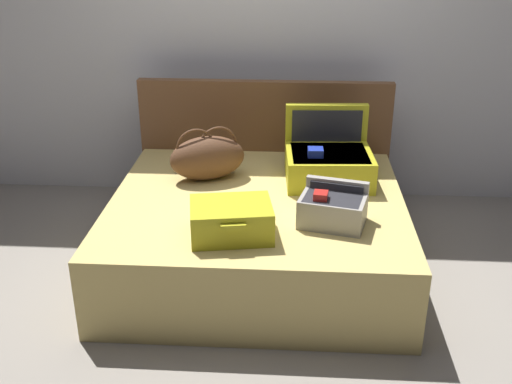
{
  "coord_description": "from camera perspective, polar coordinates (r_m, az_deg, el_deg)",
  "views": [
    {
      "loc": [
        0.21,
        -3.0,
        2.06
      ],
      "look_at": [
        0.0,
        0.28,
        0.59
      ],
      "focal_mm": 42.67,
      "sensor_mm": 36.0,
      "label": 1
    }
  ],
  "objects": [
    {
      "name": "ground_plane",
      "position": [
        3.65,
        -0.28,
        -10.24
      ],
      "size": [
        12.0,
        12.0,
        0.0
      ],
      "primitive_type": "plane",
      "color": "gray"
    },
    {
      "name": "back_wall",
      "position": [
        4.72,
        1.1,
        14.92
      ],
      "size": [
        8.0,
        0.1,
        2.6
      ],
      "primitive_type": "cube",
      "color": "silver",
      "rests_on": "ground"
    },
    {
      "name": "bed",
      "position": [
        3.86,
        0.12,
        -3.89
      ],
      "size": [
        1.8,
        1.66,
        0.49
      ],
      "primitive_type": "cube",
      "color": "tan",
      "rests_on": "ground"
    },
    {
      "name": "headboard",
      "position": [
        4.55,
        0.8,
        4.19
      ],
      "size": [
        1.84,
        0.08,
        1.01
      ],
      "primitive_type": "cube",
      "color": "brown",
      "rests_on": "ground"
    },
    {
      "name": "hard_case_large",
      "position": [
        4.01,
        6.79,
        2.93
      ],
      "size": [
        0.58,
        0.54,
        0.45
      ],
      "rotation": [
        0.0,
        0.0,
        0.06
      ],
      "color": "gold",
      "rests_on": "bed"
    },
    {
      "name": "hard_case_medium",
      "position": [
        3.29,
        -2.35,
        -2.62
      ],
      "size": [
        0.48,
        0.4,
        0.18
      ],
      "rotation": [
        0.0,
        0.0,
        0.17
      ],
      "color": "gold",
      "rests_on": "bed"
    },
    {
      "name": "hard_case_small",
      "position": [
        3.43,
        7.2,
        -1.52
      ],
      "size": [
        0.41,
        0.34,
        0.23
      ],
      "rotation": [
        0.0,
        0.0,
        -0.24
      ],
      "color": "gray",
      "rests_on": "bed"
    },
    {
      "name": "duffel_bag",
      "position": [
        4.0,
        -4.58,
        3.26
      ],
      "size": [
        0.55,
        0.42,
        0.35
      ],
      "rotation": [
        0.0,
        0.0,
        0.37
      ],
      "color": "brown",
      "rests_on": "bed"
    }
  ]
}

